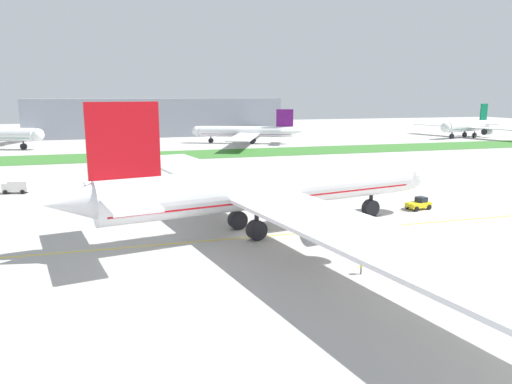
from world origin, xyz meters
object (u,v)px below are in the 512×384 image
object	(u,v)px
pushback_tug	(419,204)
parked_airliner_far_outer	(468,126)
airliner_foreground	(266,189)
service_truck_baggage_loader	(16,186)
ground_crew_wingwalker_port	(361,266)
parked_airliner_far_right	(247,132)

from	to	relation	value
pushback_tug	parked_airliner_far_outer	distance (m)	160.48
airliner_foreground	pushback_tug	bearing A→B (deg)	11.46
parked_airliner_far_outer	service_truck_baggage_loader	bearing A→B (deg)	-154.69
ground_crew_wingwalker_port	parked_airliner_far_right	xyz separation A→B (m)	(25.66, 147.41, 3.78)
airliner_foreground	ground_crew_wingwalker_port	size ratio (longest dim) A/B	59.50
parked_airliner_far_outer	parked_airliner_far_right	bearing A→B (deg)	178.97
parked_airliner_far_right	parked_airliner_far_outer	bearing A→B (deg)	-1.03
service_truck_baggage_loader	ground_crew_wingwalker_port	bearing A→B (deg)	-52.56
service_truck_baggage_loader	pushback_tug	bearing A→B (deg)	-26.11
parked_airliner_far_right	ground_crew_wingwalker_port	bearing A→B (deg)	-99.88
ground_crew_wingwalker_port	parked_airliner_far_right	distance (m)	149.68
pushback_tug	service_truck_baggage_loader	distance (m)	79.91
pushback_tug	parked_airliner_far_right	size ratio (longest dim) A/B	0.09
service_truck_baggage_loader	parked_airliner_far_outer	distance (m)	197.62
ground_crew_wingwalker_port	service_truck_baggage_loader	xyz separation A→B (m)	(-46.72, 61.04, 0.46)
airliner_foreground	ground_crew_wingwalker_port	distance (m)	21.17
pushback_tug	ground_crew_wingwalker_port	xyz separation A→B (m)	(-25.03, -25.87, -0.02)
airliner_foreground	parked_airliner_far_outer	size ratio (longest dim) A/B	1.69
ground_crew_wingwalker_port	service_truck_baggage_loader	bearing A→B (deg)	127.44
ground_crew_wingwalker_port	parked_airliner_far_outer	distance (m)	196.44
pushback_tug	service_truck_baggage_loader	bearing A→B (deg)	153.89
service_truck_baggage_loader	parked_airliner_far_right	size ratio (longest dim) A/B	0.07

